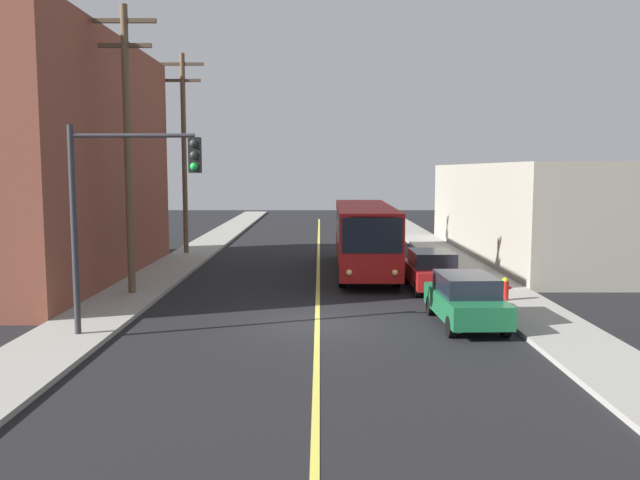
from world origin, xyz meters
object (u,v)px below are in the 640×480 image
object	(u,v)px
city_bus	(366,234)
utility_pole_mid	(186,145)
fire_hydrant	(507,288)
parked_car_green	(468,299)
utility_pole_near	(130,138)
traffic_signal_left_corner	(129,190)
parked_car_red	(434,270)

from	to	relation	value
city_bus	utility_pole_mid	bearing A→B (deg)	147.72
utility_pole_mid	fire_hydrant	size ratio (longest dim) A/B	13.37
city_bus	fire_hydrant	world-z (taller)	city_bus
parked_car_green	utility_pole_near	xyz separation A→B (m)	(-11.89, 4.81, 5.26)
city_bus	utility_pole_near	distance (m)	12.06
utility_pole_mid	traffic_signal_left_corner	distance (m)	19.13
traffic_signal_left_corner	utility_pole_near	bearing A→B (deg)	105.54
traffic_signal_left_corner	city_bus	bearing A→B (deg)	59.05
utility_pole_mid	city_bus	bearing A→B (deg)	-32.28
utility_pole_near	fire_hydrant	distance (m)	15.18
utility_pole_mid	traffic_signal_left_corner	xyz separation A→B (m)	(2.21, -18.89, -1.99)
parked_car_red	parked_car_green	bearing A→B (deg)	-89.54
traffic_signal_left_corner	fire_hydrant	size ratio (longest dim) A/B	7.14
parked_car_green	utility_pole_mid	size ratio (longest dim) A/B	0.40
city_bus	parked_car_green	distance (m)	11.33
city_bus	parked_car_red	distance (m)	5.58
parked_car_green	traffic_signal_left_corner	world-z (taller)	traffic_signal_left_corner
parked_car_green	traffic_signal_left_corner	xyz separation A→B (m)	(-10.09, -1.68, 3.46)
city_bus	utility_pole_mid	world-z (taller)	utility_pole_mid
parked_car_red	traffic_signal_left_corner	distance (m)	13.15
parked_car_red	utility_pole_mid	size ratio (longest dim) A/B	0.39
utility_pole_mid	traffic_signal_left_corner	world-z (taller)	utility_pole_mid
traffic_signal_left_corner	fire_hydrant	bearing A→B (deg)	22.11
city_bus	utility_pole_near	world-z (taller)	utility_pole_near
parked_car_red	fire_hydrant	world-z (taller)	parked_car_red
parked_car_red	utility_pole_near	xyz separation A→B (m)	(-11.84, -1.27, 5.26)
city_bus	traffic_signal_left_corner	size ratio (longest dim) A/B	2.03
parked_car_green	parked_car_red	distance (m)	6.08
parked_car_red	fire_hydrant	bearing A→B (deg)	-51.38
utility_pole_mid	parked_car_green	bearing A→B (deg)	-54.45
utility_pole_mid	parked_car_red	bearing A→B (deg)	-42.27
utility_pole_near	fire_hydrant	xyz separation A→B (m)	(14.06, -1.51, -5.51)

